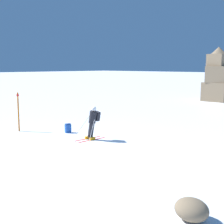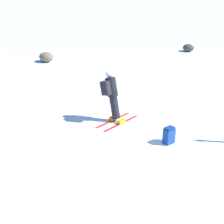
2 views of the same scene
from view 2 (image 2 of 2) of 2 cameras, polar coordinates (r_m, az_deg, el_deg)
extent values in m
plane|color=white|center=(10.01, 2.75, -2.41)|extent=(300.00, 300.00, 0.00)
cube|color=red|center=(10.11, 1.71, -2.08)|extent=(0.22, 1.60, 0.01)
cube|color=red|center=(10.32, 0.19, -1.49)|extent=(0.22, 1.60, 0.01)
cube|color=orange|center=(10.08, 1.71, -1.74)|extent=(0.16, 0.29, 0.12)
cube|color=orange|center=(10.29, 0.19, -1.16)|extent=(0.16, 0.29, 0.12)
cylinder|color=black|center=(10.08, 0.50, 0.91)|extent=(0.43, 0.29, 0.79)
cylinder|color=black|center=(9.93, -0.10, 4.59)|extent=(0.48, 0.38, 0.65)
sphere|color=tan|center=(9.87, -0.47, 6.84)|extent=(0.27, 0.23, 0.25)
sphere|color=silver|center=(9.86, -0.49, 6.99)|extent=(0.31, 0.27, 0.29)
cube|color=black|center=(9.75, -1.16, 4.39)|extent=(0.38, 0.21, 0.49)
cylinder|color=#B7B7BC|center=(10.01, 3.39, 1.25)|extent=(0.73, 0.48, 1.18)
cylinder|color=#B7B7BC|center=(10.54, -0.18, 2.20)|extent=(0.16, 0.54, 1.08)
cube|color=#194293|center=(9.00, 10.37, -4.37)|extent=(0.29, 0.35, 0.44)
cube|color=navy|center=(8.89, 10.48, -2.95)|extent=(0.26, 0.31, 0.06)
ellipsoid|color=#4C4742|center=(20.59, 13.79, 11.34)|extent=(0.72, 0.61, 0.47)
ellipsoid|color=#7A664C|center=(17.86, -11.95, 9.81)|extent=(0.83, 0.71, 0.54)
camera|label=1|loc=(24.17, -6.46, 21.66)|focal=50.00mm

